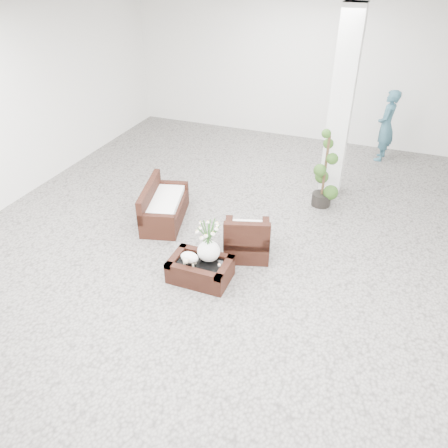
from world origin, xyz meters
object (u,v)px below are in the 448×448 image
(armchair, at_px, (247,234))
(loveseat, at_px, (164,203))
(topiary, at_px, (325,169))
(coffee_table, at_px, (200,270))

(armchair, height_order, loveseat, armchair)
(topiary, bearing_deg, loveseat, -148.05)
(loveseat, distance_m, topiary, 3.03)
(loveseat, xyz_separation_m, topiary, (2.55, 1.59, 0.40))
(coffee_table, xyz_separation_m, loveseat, (-1.27, 1.30, 0.20))
(coffee_table, bearing_deg, loveseat, 134.31)
(armchair, relative_size, loveseat, 0.58)
(armchair, bearing_deg, topiary, -129.66)
(coffee_table, xyz_separation_m, topiary, (1.28, 2.89, 0.60))
(coffee_table, distance_m, topiary, 3.22)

